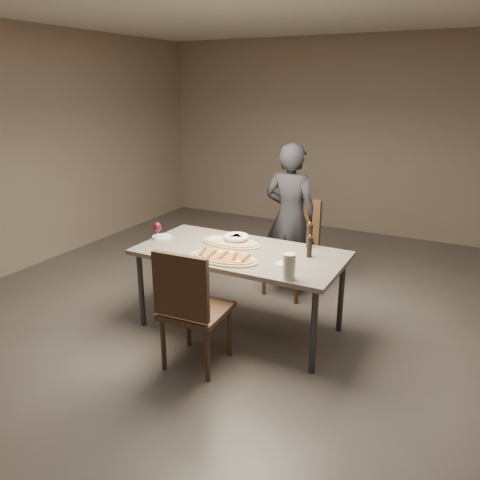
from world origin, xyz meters
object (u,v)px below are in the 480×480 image
at_px(dining_table, 240,257).
at_px(pepper_mill_left, 309,246).
at_px(ham_pizza, 231,242).
at_px(carafe, 289,266).
at_px(zucchini_pizza, 224,257).
at_px(bread_basket, 236,238).
at_px(chair_near, 190,304).
at_px(chair_far, 295,241).
at_px(diner, 290,217).

bearing_deg(dining_table, pepper_mill_left, 13.41).
relative_size(ham_pizza, carafe, 2.84).
xyz_separation_m(zucchini_pizza, bread_basket, (-0.10, 0.41, 0.03)).
relative_size(chair_near, chair_far, 0.99).
distance_m(chair_near, diner, 1.85).
bearing_deg(ham_pizza, chair_near, -89.92).
distance_m(dining_table, pepper_mill_left, 0.62).
relative_size(ham_pizza, diner, 0.36).
bearing_deg(chair_near, ham_pizza, 94.60).
xyz_separation_m(ham_pizza, pepper_mill_left, (0.74, 0.01, 0.08)).
bearing_deg(chair_near, bread_basket, 92.06).
bearing_deg(chair_far, chair_near, 92.38).
distance_m(dining_table, bread_basket, 0.23).
distance_m(carafe, diner, 1.58).
bearing_deg(bread_basket, carafe, -36.58).
bearing_deg(zucchini_pizza, dining_table, 64.76).
bearing_deg(zucchini_pizza, carafe, -31.72).
distance_m(dining_table, zucchini_pizza, 0.25).
relative_size(dining_table, bread_basket, 7.83).
relative_size(dining_table, diner, 1.14).
distance_m(ham_pizza, diner, 0.97).
bearing_deg(pepper_mill_left, chair_near, -124.76).
height_order(chair_near, diner, diner).
xyz_separation_m(bread_basket, chair_near, (0.09, -0.91, -0.24)).
xyz_separation_m(pepper_mill_left, carafe, (0.03, -0.52, 0.01)).
relative_size(pepper_mill_left, carafe, 0.98).
bearing_deg(pepper_mill_left, zucchini_pizza, -147.84).
height_order(pepper_mill_left, chair_far, chair_far).
bearing_deg(ham_pizza, bread_basket, 31.07).
xyz_separation_m(bread_basket, diner, (0.16, 0.92, -0.01)).
bearing_deg(pepper_mill_left, chair_far, 117.70).
distance_m(bread_basket, chair_far, 0.92).
distance_m(zucchini_pizza, pepper_mill_left, 0.72).
height_order(zucchini_pizza, ham_pizza, zucchini_pizza).
xyz_separation_m(dining_table, pepper_mill_left, (0.58, 0.14, 0.15)).
bearing_deg(diner, zucchini_pizza, 88.14).
bearing_deg(bread_basket, chair_far, 74.15).
xyz_separation_m(ham_pizza, carafe, (0.77, -0.51, 0.08)).
relative_size(zucchini_pizza, chair_far, 0.61).
height_order(ham_pizza, carafe, carafe).
height_order(zucchini_pizza, chair_near, chair_near).
bearing_deg(carafe, dining_table, 148.01).
distance_m(pepper_mill_left, carafe, 0.52).
xyz_separation_m(carafe, diner, (-0.57, 1.47, -0.06)).
bearing_deg(pepper_mill_left, bread_basket, 178.09).
bearing_deg(pepper_mill_left, ham_pizza, -179.51).
bearing_deg(dining_table, ham_pizza, 140.25).
xyz_separation_m(dining_table, diner, (0.04, 1.09, 0.10)).
height_order(zucchini_pizza, diner, diner).
bearing_deg(chair_near, zucchini_pizza, 85.43).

